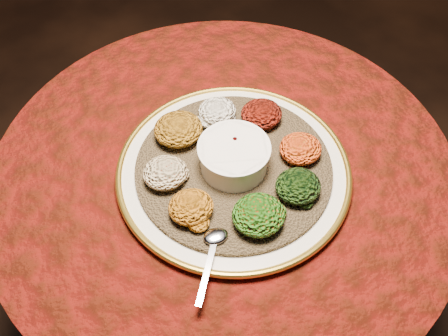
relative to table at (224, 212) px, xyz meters
name	(u,v)px	position (x,y,z in m)	size (l,w,h in m)	color
table	(224,212)	(0.00, 0.00, 0.00)	(0.96, 0.96, 0.73)	black
platter	(234,171)	(0.01, -0.03, 0.19)	(0.47, 0.47, 0.02)	silver
injera	(234,167)	(0.01, -0.03, 0.20)	(0.39, 0.39, 0.01)	brown
stew_bowl	(234,155)	(0.01, -0.03, 0.24)	(0.14, 0.14, 0.06)	white
spoon	(214,241)	(-0.08, -0.18, 0.21)	(0.10, 0.13, 0.01)	silver
portion_ayib	(217,111)	(0.02, 0.10, 0.23)	(0.08, 0.08, 0.04)	white
portion_kitfo	(261,114)	(0.11, 0.06, 0.23)	(0.09, 0.08, 0.04)	black
portion_tikil	(300,149)	(0.14, -0.05, 0.23)	(0.08, 0.08, 0.04)	#A7720D
portion_gomen	(298,186)	(0.10, -0.13, 0.23)	(0.09, 0.08, 0.04)	black
portion_mixveg	(258,215)	(0.00, -0.17, 0.23)	(0.10, 0.09, 0.05)	#B02A0B
portion_kik	(191,207)	(-0.10, -0.10, 0.23)	(0.08, 0.08, 0.04)	#BB6510
portion_timatim	(165,173)	(-0.12, -0.01, 0.23)	(0.09, 0.08, 0.04)	maroon
portion_shiro	(178,129)	(-0.07, 0.08, 0.23)	(0.10, 0.10, 0.05)	#9D6512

